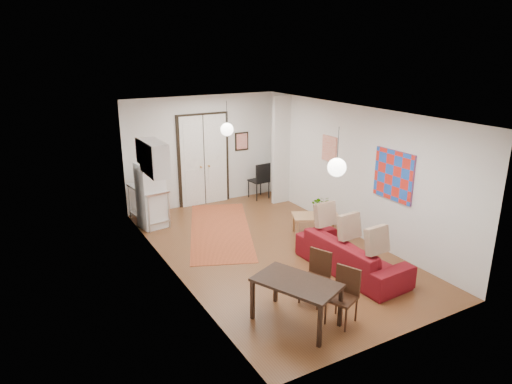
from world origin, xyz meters
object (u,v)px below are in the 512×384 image
dining_table (296,286)px  coffee_table (316,218)px  sofa (351,255)px  kitchen_counter (149,200)px  dining_chair_near (311,272)px  dining_chair_far (338,291)px  fridge (151,195)px  black_side_chair (257,176)px

dining_table → coffee_table: bearing=48.7°
sofa → dining_table: bearing=112.3°
kitchen_counter → dining_table: (0.73, -5.20, 0.05)m
dining_chair_near → dining_table: bearing=-78.0°
coffee_table → dining_chair_far: dining_chair_far is taller
fridge → black_side_chair: bearing=4.9°
sofa → black_side_chair: black_side_chair is taller
kitchen_counter → dining_chair_near: (1.33, -4.77, -0.08)m
kitchen_counter → black_side_chair: black_side_chair is taller
sofa → dining_table: 2.09m
dining_chair_far → black_side_chair: 6.26m
sofa → dining_chair_near: size_ratio=2.62×
coffee_table → dining_table: bearing=-131.3°
coffee_table → dining_chair_near: 2.85m
sofa → fridge: fridge is taller
fridge → dining_chair_far: (1.33, -5.21, -0.28)m
coffee_table → dining_table: 3.58m
sofa → coffee_table: (0.49, 1.78, 0.06)m
sofa → fridge: size_ratio=1.48×
fridge → kitchen_counter: bearing=82.0°
coffee_table → fridge: 3.85m
coffee_table → black_side_chair: black_side_chair is taller
dining_chair_near → sofa: bearing=86.0°
kitchen_counter → dining_table: kitchen_counter is taller
dining_chair_near → dining_chair_far: 0.70m
fridge → coffee_table: bearing=-44.3°
fridge → black_side_chair: 3.34m
kitchen_counter → fridge: fridge is taller
sofa → coffee_table: sofa is taller
coffee_table → dining_chair_far: bearing=-120.8°
sofa → coffee_table: bearing=-18.6°
coffee_table → fridge: fridge is taller
kitchen_counter → dining_chair_far: bearing=-84.3°
kitchen_counter → fridge: 0.32m
sofa → coffee_table: size_ratio=1.96×
dining_table → dining_chair_far: size_ratio=1.67×
fridge → dining_table: fridge is taller
fridge → dining_chair_far: size_ratio=1.78×
dining_chair_near → black_side_chair: black_side_chair is taller
coffee_table → dining_chair_near: (-1.76, -2.24, 0.11)m
dining_table → dining_chair_near: (0.60, 0.44, -0.12)m
coffee_table → dining_chair_far: (-1.76, -2.94, 0.11)m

